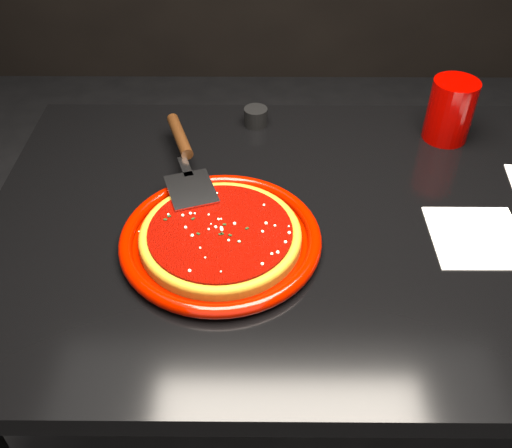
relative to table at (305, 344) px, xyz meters
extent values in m
cube|color=black|center=(0.00, 0.00, -0.38)|extent=(4.00, 4.00, 0.01)
cube|color=black|center=(0.00, 0.00, 0.00)|extent=(1.20, 0.80, 0.75)
cylinder|color=#710700|center=(-0.17, -0.07, 0.39)|extent=(0.46, 0.46, 0.03)
cylinder|color=brown|center=(-0.17, -0.07, 0.39)|extent=(0.36, 0.36, 0.01)
torus|color=brown|center=(-0.17, -0.07, 0.40)|extent=(0.36, 0.36, 0.02)
cylinder|color=#740500|center=(-0.17, -0.07, 0.40)|extent=(0.32, 0.32, 0.01)
cylinder|color=#910200|center=(0.29, 0.27, 0.44)|extent=(0.11, 0.11, 0.13)
cube|color=silver|center=(0.27, -0.05, 0.38)|extent=(0.16, 0.16, 0.00)
cylinder|color=black|center=(-0.11, 0.31, 0.39)|extent=(0.07, 0.07, 0.04)
camera|label=1|loc=(-0.10, -0.78, 1.05)|focal=40.00mm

